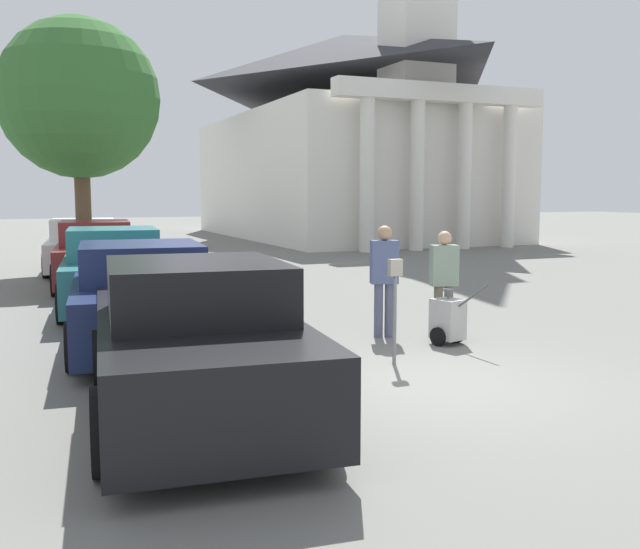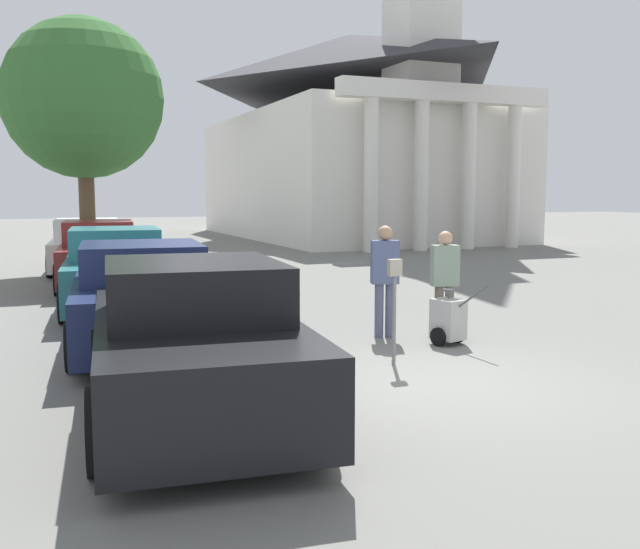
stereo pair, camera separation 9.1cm
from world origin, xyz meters
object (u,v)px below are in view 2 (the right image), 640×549
at_px(parked_car_black, 193,343).
at_px(church, 351,131).
at_px(parking_meter, 394,292).
at_px(parked_car_teal, 116,272).
at_px(parked_car_navy, 142,298).
at_px(parked_car_white, 88,247).
at_px(equipment_cart, 448,319).
at_px(person_worker, 385,274).
at_px(person_supervisor, 445,277).
at_px(parked_car_maroon, 99,256).

xyz_separation_m(parked_car_black, church, (13.76, 26.41, 4.65)).
bearing_deg(parking_meter, parked_car_teal, 115.39).
relative_size(parking_meter, church, 0.06).
distance_m(parked_car_black, parked_car_navy, 3.62).
distance_m(parked_car_white, parking_meter, 13.85).
bearing_deg(church, equipment_cart, -111.24).
height_order(parked_car_navy, parked_car_teal, parked_car_teal).
bearing_deg(parking_meter, parked_car_black, -159.35).
relative_size(parked_car_black, church, 0.22).
xyz_separation_m(parked_car_navy, equipment_cart, (4.23, -1.72, -0.32)).
bearing_deg(person_worker, parked_car_black, 52.82).
xyz_separation_m(parking_meter, church, (10.87, 25.32, 4.41)).
relative_size(person_supervisor, church, 0.08).
bearing_deg(parked_car_white, parked_car_maroon, -84.79).
relative_size(parking_meter, equipment_cart, 1.40).
xyz_separation_m(parked_car_black, parked_car_teal, (-0.00, 7.18, -0.01)).
height_order(parked_car_maroon, person_supervisor, person_supervisor).
bearing_deg(person_supervisor, parked_car_navy, -0.04).
bearing_deg(parked_car_navy, church, 64.08).
height_order(parked_car_black, equipment_cart, parked_car_black).
xyz_separation_m(parked_car_navy, person_supervisor, (4.50, -1.17, 0.24)).
bearing_deg(parked_car_black, equipment_cart, 29.38).
bearing_deg(parked_car_navy, parked_car_white, 95.21).
relative_size(person_worker, church, 0.08).
relative_size(parked_car_black, equipment_cart, 4.79).
distance_m(parked_car_teal, person_worker, 5.71).
bearing_deg(parked_car_navy, person_worker, -8.38).
bearing_deg(equipment_cart, person_supervisor, 49.33).
bearing_deg(equipment_cart, person_worker, 111.83).
bearing_deg(parked_car_teal, parked_car_white, 95.21).
distance_m(parked_car_navy, person_worker, 3.72).
relative_size(parked_car_teal, parked_car_white, 0.88).
bearing_deg(parking_meter, parked_car_navy, 138.80).
distance_m(parked_car_black, parked_car_maroon, 10.84).
xyz_separation_m(parked_car_teal, person_supervisor, (4.50, -4.73, 0.22)).
bearing_deg(equipment_cart, parked_car_black, -170.65).
height_order(parked_car_teal, person_worker, person_worker).
xyz_separation_m(parked_car_navy, parked_car_white, (-0.00, 11.01, -0.01)).
height_order(equipment_cart, church, church).
bearing_deg(person_worker, parked_car_white, -57.70).
bearing_deg(church, parked_car_white, -139.43).
bearing_deg(parking_meter, parked_car_maroon, 106.52).
relative_size(parked_car_maroon, parked_car_white, 0.91).
xyz_separation_m(person_worker, equipment_cart, (0.63, -0.85, -0.62)).
bearing_deg(person_supervisor, parking_meter, 54.77).
xyz_separation_m(parked_car_teal, parking_meter, (2.89, -6.09, 0.24)).
distance_m(parked_car_teal, parking_meter, 6.75).
distance_m(parked_car_black, equipment_cart, 4.65).
relative_size(parked_car_white, person_supervisor, 3.25).
bearing_deg(person_supervisor, parked_car_teal, -31.90).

